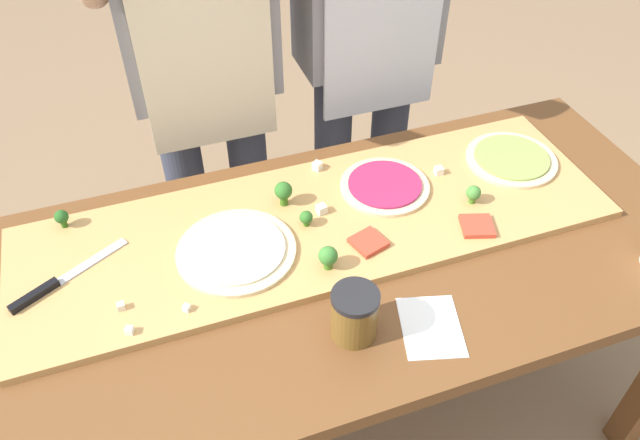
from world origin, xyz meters
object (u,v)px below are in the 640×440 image
(pizza_whole_cheese_artichoke, at_px, (236,250))
(broccoli_floret_back_mid, at_px, (306,218))
(cheese_crumble_d, at_px, (321,209))
(pizza_whole_pesto_green, at_px, (511,159))
(broccoli_floret_back_left, at_px, (473,193))
(broccoli_floret_front_mid, at_px, (62,217))
(cook_left, at_px, (201,58))
(cheese_crumble_c, at_px, (187,308))
(sauce_jar, at_px, (354,314))
(recipe_note, at_px, (431,327))
(cheese_crumble_f, at_px, (129,330))
(broccoli_floret_back_right, at_px, (283,191))
(cook_right, at_px, (368,30))
(prep_table, at_px, (332,284))
(broccoli_floret_center_right, at_px, (328,257))
(cheese_crumble_e, at_px, (121,306))
(pizza_slice_far_right, at_px, (368,242))
(cheese_crumble_a, at_px, (439,171))
(chefs_knife, at_px, (54,284))
(cheese_crumble_b, at_px, (317,166))
(pizza_whole_beet_magenta, at_px, (385,186))
(pizza_slice_far_left, at_px, (477,226))

(pizza_whole_cheese_artichoke, distance_m, broccoli_floret_back_mid, 0.18)
(broccoli_floret_back_mid, xyz_separation_m, cheese_crumble_d, (0.05, 0.03, -0.01))
(pizza_whole_pesto_green, distance_m, broccoli_floret_back_left, 0.21)
(broccoli_floret_front_mid, xyz_separation_m, cook_left, (0.42, 0.32, 0.17))
(pizza_whole_pesto_green, distance_m, cheese_crumble_d, 0.54)
(cheese_crumble_c, distance_m, sauce_jar, 0.35)
(recipe_note, bearing_deg, cheese_crumble_d, 104.96)
(broccoli_floret_back_left, distance_m, cheese_crumble_f, 0.85)
(broccoli_floret_back_mid, relative_size, broccoli_floret_back_right, 0.62)
(cheese_crumble_f, relative_size, cook_right, 0.01)
(prep_table, relative_size, cook_right, 1.07)
(broccoli_floret_back_mid, height_order, sauce_jar, sauce_jar)
(cook_left, bearing_deg, broccoli_floret_back_mid, -76.60)
(broccoli_floret_center_right, relative_size, broccoli_floret_front_mid, 1.25)
(pizza_whole_pesto_green, bearing_deg, sauce_jar, -148.61)
(broccoli_floret_center_right, xyz_separation_m, cheese_crumble_e, (-0.44, 0.03, -0.03))
(broccoli_floret_front_mid, bearing_deg, recipe_note, -38.04)
(pizza_whole_cheese_artichoke, height_order, cook_right, cook_right)
(cheese_crumble_d, height_order, cheese_crumble_f, cheese_crumble_d)
(broccoli_floret_front_mid, height_order, cheese_crumble_e, broccoli_floret_front_mid)
(broccoli_floret_back_left, relative_size, recipe_note, 0.31)
(pizza_slice_far_right, relative_size, broccoli_floret_center_right, 1.20)
(pizza_slice_far_right, bearing_deg, broccoli_floret_back_mid, 136.53)
(prep_table, height_order, broccoli_floret_back_left, broccoli_floret_back_left)
(broccoli_floret_back_left, distance_m, broccoli_floret_back_mid, 0.42)
(broccoli_floret_front_mid, bearing_deg, cheese_crumble_a, -7.29)
(broccoli_floret_center_right, height_order, cheese_crumble_a, broccoli_floret_center_right)
(cook_left, bearing_deg, chefs_knife, -131.40)
(broccoli_floret_back_left, bearing_deg, pizza_slice_far_right, -170.67)
(broccoli_floret_back_mid, height_order, recipe_note, broccoli_floret_back_mid)
(pizza_whole_pesto_green, relative_size, broccoli_floret_back_mid, 5.86)
(pizza_whole_cheese_artichoke, distance_m, cheese_crumble_d, 0.24)
(broccoli_floret_back_mid, height_order, cheese_crumble_b, broccoli_floret_back_mid)
(sauce_jar, bearing_deg, recipe_note, -15.39)
(pizza_slice_far_right, relative_size, recipe_note, 0.45)
(pizza_whole_beet_magenta, relative_size, cheese_crumble_d, 10.49)
(pizza_slice_far_left, relative_size, broccoli_floret_back_left, 1.50)
(broccoli_floret_back_left, xyz_separation_m, cheese_crumble_f, (-0.84, -0.12, -0.02))
(pizza_whole_cheese_artichoke, height_order, cheese_crumble_b, cheese_crumble_b)
(prep_table, distance_m, pizza_whole_cheese_artichoke, 0.25)
(prep_table, height_order, cheese_crumble_a, cheese_crumble_a)
(broccoli_floret_front_mid, height_order, cheese_crumble_a, broccoli_floret_front_mid)
(broccoli_floret_back_right, height_order, broccoli_floret_front_mid, broccoli_floret_back_right)
(broccoli_floret_center_right, xyz_separation_m, broccoli_floret_back_mid, (-0.00, 0.14, -0.01))
(prep_table, relative_size, recipe_note, 11.34)
(cheese_crumble_d, relative_size, sauce_jar, 0.19)
(broccoli_floret_front_mid, height_order, cheese_crumble_c, broccoli_floret_front_mid)
(broccoli_floret_back_right, bearing_deg, pizza_slice_far_right, -54.33)
(broccoli_floret_center_right, distance_m, cheese_crumble_e, 0.45)
(cheese_crumble_c, bearing_deg, broccoli_floret_center_right, 2.65)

